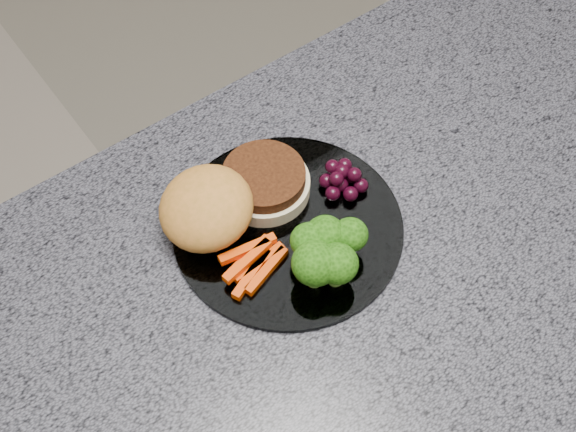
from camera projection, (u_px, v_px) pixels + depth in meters
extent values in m
cube|color=brown|center=(361.00, 393.00, 1.29)|extent=(1.20, 0.60, 0.86)
cube|color=#555560|center=(391.00, 244.00, 0.92)|extent=(1.20, 0.60, 0.04)
cylinder|color=white|center=(288.00, 227.00, 0.90)|extent=(0.26, 0.26, 0.01)
cylinder|color=beige|center=(264.00, 185.00, 0.92)|extent=(0.12, 0.12, 0.02)
cylinder|color=#48210D|center=(264.00, 176.00, 0.91)|extent=(0.10, 0.10, 0.02)
ellipsoid|color=#BC712F|center=(207.00, 212.00, 0.88)|extent=(0.12, 0.12, 0.06)
cube|color=#E84103|center=(248.00, 258.00, 0.87)|extent=(0.07, 0.03, 0.01)
cube|color=#E84103|center=(259.00, 263.00, 0.87)|extent=(0.07, 0.01, 0.01)
cube|color=#E84103|center=(252.00, 274.00, 0.86)|extent=(0.06, 0.04, 0.01)
cube|color=#E84103|center=(248.00, 249.00, 0.87)|extent=(0.07, 0.02, 0.01)
cube|color=#E84103|center=(247.00, 261.00, 0.86)|extent=(0.07, 0.02, 0.01)
cube|color=#E84103|center=(266.00, 270.00, 0.86)|extent=(0.07, 0.03, 0.01)
cylinder|color=#5E8C33|center=(314.00, 276.00, 0.85)|extent=(0.02, 0.02, 0.02)
ellipsoid|color=#163D08|center=(315.00, 263.00, 0.83)|extent=(0.05, 0.05, 0.05)
cylinder|color=#5E8C33|center=(324.00, 247.00, 0.87)|extent=(0.02, 0.02, 0.02)
ellipsoid|color=#163D08|center=(325.00, 235.00, 0.85)|extent=(0.04, 0.04, 0.04)
cylinder|color=#5E8C33|center=(336.00, 276.00, 0.85)|extent=(0.02, 0.02, 0.02)
ellipsoid|color=#163D08|center=(337.00, 264.00, 0.83)|extent=(0.05, 0.05, 0.04)
cylinder|color=#5E8C33|center=(349.00, 246.00, 0.87)|extent=(0.01, 0.01, 0.02)
ellipsoid|color=#163D08|center=(350.00, 235.00, 0.85)|extent=(0.04, 0.04, 0.04)
cylinder|color=#5E8C33|center=(309.00, 253.00, 0.87)|extent=(0.01, 0.01, 0.02)
ellipsoid|color=#163D08|center=(309.00, 241.00, 0.85)|extent=(0.04, 0.04, 0.04)
sphere|color=black|center=(341.00, 185.00, 0.92)|extent=(0.02, 0.02, 0.02)
sphere|color=black|center=(351.00, 176.00, 0.93)|extent=(0.02, 0.02, 0.02)
sphere|color=black|center=(339.00, 170.00, 0.93)|extent=(0.02, 0.02, 0.02)
sphere|color=black|center=(327.00, 181.00, 0.92)|extent=(0.02, 0.02, 0.02)
sphere|color=black|center=(333.00, 193.00, 0.91)|extent=(0.02, 0.02, 0.02)
sphere|color=black|center=(351.00, 194.00, 0.91)|extent=(0.02, 0.02, 0.02)
sphere|color=black|center=(361.00, 185.00, 0.92)|extent=(0.02, 0.02, 0.02)
sphere|color=black|center=(342.00, 171.00, 0.92)|extent=(0.02, 0.02, 0.02)
sphere|color=black|center=(337.00, 179.00, 0.91)|extent=(0.02, 0.02, 0.02)
sphere|color=black|center=(354.00, 174.00, 0.91)|extent=(0.02, 0.02, 0.02)
sphere|color=black|center=(332.00, 167.00, 0.92)|extent=(0.02, 0.02, 0.02)
sphere|color=black|center=(345.00, 165.00, 0.92)|extent=(0.02, 0.02, 0.02)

